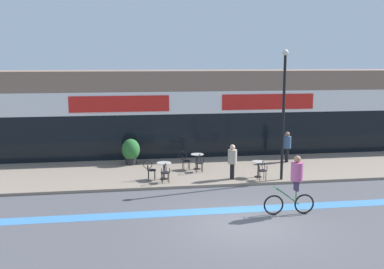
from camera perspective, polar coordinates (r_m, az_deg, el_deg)
ground_plane at (r=15.20m, az=6.71°, el=-11.31°), size 120.00×120.00×0.00m
sidewalk_slab at (r=21.94m, az=1.63°, el=-4.59°), size 40.00×5.50×0.12m
storefront_facade at (r=26.10m, az=-0.23°, el=2.86°), size 40.00×4.06×4.80m
bike_lane_stripe at (r=16.57m, az=5.30°, el=-9.50°), size 36.00×0.70×0.01m
bistro_table_0 at (r=20.05m, az=-3.58°, el=-4.20°), size 0.66×0.66×0.75m
bistro_table_1 at (r=21.84m, az=0.67°, el=-3.07°), size 0.62×0.62×0.75m
bistro_table_2 at (r=20.60m, az=8.42°, el=-3.99°), size 0.60×0.60×0.73m
cafe_chair_0_near at (r=19.45m, az=-3.40°, el=-4.68°), size 0.42×0.58×0.90m
cafe_chair_0_side at (r=20.02m, az=-5.37°, el=-4.30°), size 0.60×0.45×0.90m
cafe_chair_1_near at (r=21.24m, az=0.95°, el=-3.46°), size 0.40×0.58×0.90m
cafe_chair_1_side at (r=21.75m, az=-0.96°, el=-3.15°), size 0.59×0.43×0.90m
cafe_chair_2_near at (r=20.02m, az=8.95°, el=-4.37°), size 0.40×0.58×0.90m
planter_pot at (r=23.03m, az=-7.78°, el=-2.08°), size 0.92×0.92×1.31m
lamp_post at (r=19.91m, az=11.56°, el=3.50°), size 0.26×0.26×5.70m
cyclist_0 at (r=16.14m, az=12.89°, el=-5.84°), size 1.82×0.50×2.10m
pedestrian_near_end at (r=23.85m, az=11.98°, el=-1.19°), size 0.46×0.46×1.60m
pedestrian_far_end at (r=20.04m, az=5.15°, el=-3.07°), size 0.45×0.45×1.57m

